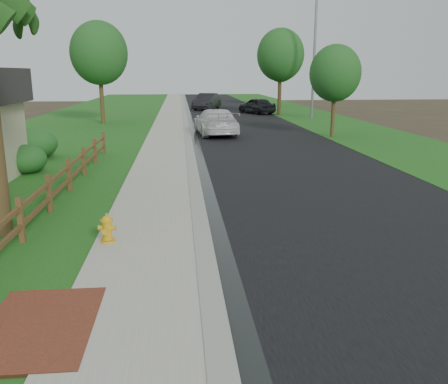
{
  "coord_description": "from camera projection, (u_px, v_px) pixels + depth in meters",
  "views": [
    {
      "loc": [
        -0.07,
        -7.53,
        3.72
      ],
      "look_at": [
        0.92,
        3.04,
        1.05
      ],
      "focal_mm": 38.0,
      "sensor_mm": 36.0,
      "label": 1
    }
  ],
  "objects": [
    {
      "name": "ranch_fence",
      "position": [
        60.0,
        182.0,
        13.89
      ],
      "size": [
        0.12,
        16.92,
        1.1
      ],
      "color": "#452D17",
      "rests_on": "ground"
    },
    {
      "name": "dark_car_mid",
      "position": [
        257.0,
        106.0,
        44.49
      ],
      "size": [
        3.38,
        4.69,
        1.48
      ],
      "primitive_type": "imported",
      "rotation": [
        0.0,
        0.0,
        3.56
      ],
      "color": "black",
      "rests_on": "road"
    },
    {
      "name": "fire_hydrant",
      "position": [
        107.0,
        229.0,
        10.38
      ],
      "size": [
        0.43,
        0.34,
        0.66
      ],
      "color": "orange",
      "rests_on": "sidewalk"
    },
    {
      "name": "verge_far",
      "position": [
        307.0,
        115.0,
        43.02
      ],
      "size": [
        6.0,
        90.0,
        0.04
      ],
      "primitive_type": "cube",
      "color": "#175318",
      "rests_on": "ground"
    },
    {
      "name": "tree_mid_right",
      "position": [
        280.0,
        55.0,
        42.0
      ],
      "size": [
        4.2,
        4.2,
        7.61
      ],
      "color": "#3B2E18",
      "rests_on": "ground"
    },
    {
      "name": "streetlight",
      "position": [
        312.0,
        48.0,
        38.13
      ],
      "size": [
        2.32,
        0.25,
        10.08
      ],
      "color": "gray",
      "rests_on": "ground"
    },
    {
      "name": "lawn_near",
      "position": [
        88.0,
        117.0,
        41.25
      ],
      "size": [
        9.0,
        90.0,
        0.04
      ],
      "primitive_type": "cube",
      "color": "#175318",
      "rests_on": "ground"
    },
    {
      "name": "dark_car_far",
      "position": [
        207.0,
        101.0,
        49.65
      ],
      "size": [
        3.42,
        5.35,
        1.66
      ],
      "primitive_type": "imported",
      "rotation": [
        0.0,
        0.0,
        -0.36
      ],
      "color": "black",
      "rests_on": "road"
    },
    {
      "name": "road",
      "position": [
        232.0,
        116.0,
        42.39
      ],
      "size": [
        8.0,
        90.0,
        0.02
      ],
      "primitive_type": "cube",
      "color": "black",
      "rests_on": "ground"
    },
    {
      "name": "shrub_d",
      "position": [
        34.0,
        144.0,
        20.95
      ],
      "size": [
        2.43,
        2.43,
        1.36
      ],
      "primitive_type": "ellipsoid",
      "rotation": [
        0.0,
        0.0,
        0.25
      ],
      "color": "#1F4B1A",
      "rests_on": "ground"
    },
    {
      "name": "sidewalk",
      "position": [
        170.0,
        116.0,
        41.89
      ],
      "size": [
        2.2,
        90.0,
        0.1
      ],
      "primitive_type": "cube",
      "color": "#A09B8B",
      "rests_on": "ground"
    },
    {
      "name": "white_suv",
      "position": [
        216.0,
        122.0,
        29.2
      ],
      "size": [
        2.73,
        5.66,
        1.59
      ],
      "primitive_type": "imported",
      "rotation": [
        0.0,
        0.0,
        3.23
      ],
      "color": "silver",
      "rests_on": "road"
    },
    {
      "name": "tree_near_right",
      "position": [
        335.0,
        73.0,
        27.45
      ],
      "size": [
        2.98,
        2.98,
        5.36
      ],
      "color": "#3B2E18",
      "rests_on": "ground"
    },
    {
      "name": "ground",
      "position": [
        187.0,
        295.0,
        8.18
      ],
      "size": [
        120.0,
        120.0,
        0.0
      ],
      "primitive_type": "plane",
      "color": "#362E1D"
    },
    {
      "name": "grass_strip",
      "position": [
        148.0,
        116.0,
        41.72
      ],
      "size": [
        1.6,
        90.0,
        0.06
      ],
      "primitive_type": "cube",
      "color": "#175318",
      "rests_on": "ground"
    },
    {
      "name": "tree_far_right",
      "position": [
        281.0,
        65.0,
        54.08
      ],
      "size": [
        3.62,
        3.62,
        6.68
      ],
      "color": "#3B2E18",
      "rests_on": "ground"
    },
    {
      "name": "shrub_c",
      "position": [
        26.0,
        159.0,
        17.93
      ],
      "size": [
        1.87,
        1.87,
        1.11
      ],
      "primitive_type": "ellipsoid",
      "rotation": [
        0.0,
        0.0,
        0.25
      ],
      "color": "#1F4B1A",
      "rests_on": "ground"
    },
    {
      "name": "tree_mid_left",
      "position": [
        99.0,
        53.0,
        34.4
      ],
      "size": [
        4.15,
        4.15,
        7.43
      ],
      "color": "#3B2E18",
      "rests_on": "ground"
    },
    {
      "name": "brick_patch",
      "position": [
        39.0,
        328.0,
        7.01
      ],
      "size": [
        1.6,
        2.4,
        0.11
      ],
      "primitive_type": "cube",
      "color": "brown",
      "rests_on": "ground"
    },
    {
      "name": "wet_gutter",
      "position": [
        189.0,
        116.0,
        42.04
      ],
      "size": [
        0.5,
        90.0,
        0.0
      ],
      "primitive_type": "cube",
      "color": "black",
      "rests_on": "road"
    },
    {
      "name": "curb",
      "position": [
        185.0,
        116.0,
        42.0
      ],
      "size": [
        0.4,
        90.0,
        0.12
      ],
      "primitive_type": "cube",
      "color": "#9A958C",
      "rests_on": "ground"
    }
  ]
}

